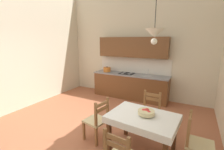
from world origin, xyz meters
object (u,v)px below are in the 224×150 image
kitchen_cabinetry (130,75)px  dining_chair_tv_side (97,120)px  dining_chair_kitchen_side (150,113)px  dining_table (142,123)px  dining_chair_window_side (197,143)px  pendant_lamp (155,33)px  fruit_bowl (146,112)px

kitchen_cabinetry → dining_chair_tv_side: kitchen_cabinetry is taller
dining_chair_kitchen_side → dining_chair_tv_side: bearing=-135.9°
dining_table → dining_chair_window_side: size_ratio=1.38×
dining_chair_kitchen_side → pendant_lamp: 1.88m
kitchen_cabinetry → dining_chair_tv_side: 2.78m
dining_chair_tv_side → dining_chair_kitchen_side: (0.89, 0.86, 0.00)m
dining_chair_tv_side → dining_chair_kitchen_side: bearing=44.1°
dining_chair_window_side → fruit_bowl: (-0.85, -0.03, 0.37)m
dining_chair_kitchen_side → fruit_bowl: size_ratio=3.10×
dining_chair_tv_side → fruit_bowl: 1.07m
dining_table → dining_chair_tv_side: size_ratio=1.38×
dining_table → dining_chair_tv_side: (-0.95, -0.07, -0.17)m
dining_table → dining_chair_window_side: dining_chair_window_side is taller
dining_table → pendant_lamp: bearing=58.1°
dining_chair_tv_side → pendant_lamp: 2.06m
kitchen_cabinetry → dining_chair_window_side: 3.42m
dining_table → dining_chair_window_side: (0.90, 0.07, -0.17)m
dining_chair_tv_side → dining_table: bearing=4.0°
dining_table → kitchen_cabinetry: bearing=115.8°
dining_chair_window_side → pendant_lamp: bearing=174.3°
kitchen_cabinetry → pendant_lamp: (1.38, -2.52, 1.35)m
dining_chair_tv_side → fruit_bowl: dining_chair_tv_side is taller
dining_chair_tv_side → dining_chair_window_side: 1.86m
dining_chair_tv_side → dining_chair_kitchen_side: same height
dining_chair_kitchen_side → fruit_bowl: dining_chair_kitchen_side is taller
kitchen_cabinetry → dining_chair_tv_side: bearing=-83.0°
dining_table → dining_chair_kitchen_side: (-0.07, 0.79, -0.17)m
dining_chair_kitchen_side → fruit_bowl: 0.85m
kitchen_cabinetry → dining_chair_kitchen_side: bearing=-56.9°
fruit_bowl → pendant_lamp: (0.04, 0.12, 1.39)m
dining_chair_window_side → dining_chair_kitchen_side: same height
dining_chair_window_side → dining_chair_kitchen_side: (-0.97, 0.72, 0.00)m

